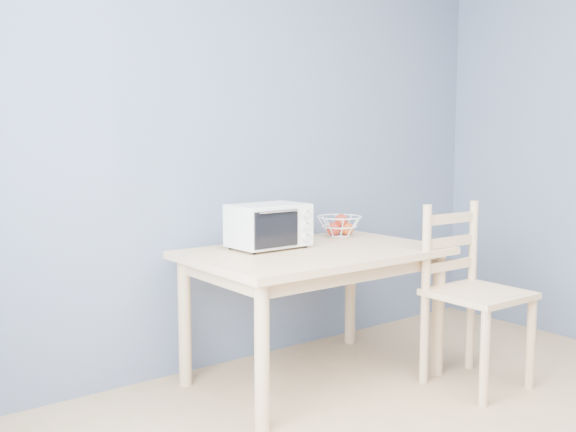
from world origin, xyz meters
TOP-DOWN VIEW (x-y plane):
  - dining_table at (0.10, 1.70)m, footprint 1.40×0.90m
  - toaster_oven at (-0.11, 1.87)m, footprint 0.43×0.32m
  - fruit_basket at (0.53, 1.97)m, footprint 0.34×0.34m
  - dining_chair at (0.75, 1.13)m, footprint 0.48×0.48m

SIDE VIEW (x-z plane):
  - dining_chair at x=0.75m, z-range -0.01..1.00m
  - dining_table at x=0.10m, z-range 0.27..1.02m
  - fruit_basket at x=0.53m, z-range 0.75..0.89m
  - toaster_oven at x=-0.11m, z-range 0.76..1.01m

